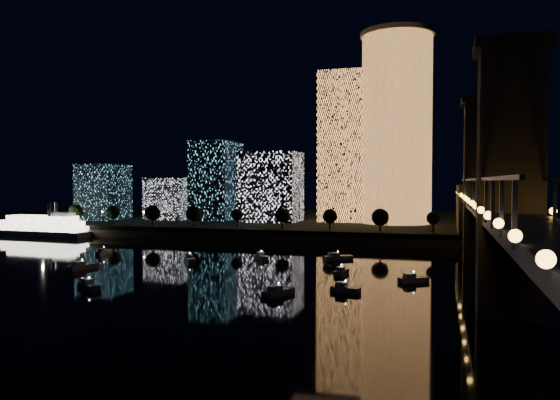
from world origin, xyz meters
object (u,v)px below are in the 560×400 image
(tower_cylindrical, at_px, (397,128))
(truss_bridge, at_px, (497,219))
(tower_rectangular, at_px, (344,147))
(riverboat, at_px, (38,227))

(tower_cylindrical, xyz_separation_m, truss_bridge, (32.53, -128.58, -33.05))
(tower_cylindrical, relative_size, tower_rectangular, 1.22)
(tower_rectangular, relative_size, riverboat, 1.38)
(riverboat, bearing_deg, tower_rectangular, 25.48)
(truss_bridge, relative_size, riverboat, 5.08)
(tower_rectangular, bearing_deg, truss_bridge, -66.70)
(tower_rectangular, distance_m, riverboat, 147.37)
(truss_bridge, xyz_separation_m, riverboat, (-186.79, 73.39, -12.24))
(tower_cylindrical, xyz_separation_m, tower_rectangular, (-25.51, 6.16, -8.18))
(tower_rectangular, height_order, riverboat, tower_rectangular)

